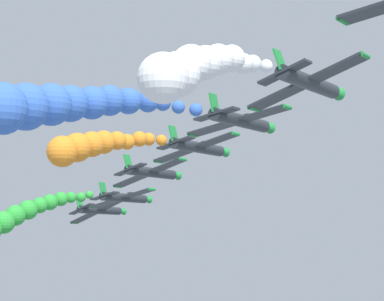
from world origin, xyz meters
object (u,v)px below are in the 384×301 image
at_px(airplane_left_inner, 125,198).
at_px(airplane_trailing, 310,82).
at_px(airplane_lead, 101,210).
at_px(airplane_right_outer, 241,121).
at_px(airplane_left_outer, 198,147).
at_px(airplane_right_inner, 152,172).

distance_m(airplane_left_inner, airplane_trailing, 51.77).
xyz_separation_m(airplane_lead, airplane_right_outer, (40.35, -32.86, 5.85)).
bearing_deg(airplane_trailing, airplane_lead, 141.19).
xyz_separation_m(airplane_lead, airplane_trailing, (49.94, -40.17, 7.05)).
bearing_deg(airplane_left_outer, airplane_right_outer, -43.10).
xyz_separation_m(airplane_right_inner, airplane_left_outer, (10.61, -7.32, 1.58)).
xyz_separation_m(airplane_left_inner, airplane_right_inner, (9.99, -8.49, 2.24)).
bearing_deg(airplane_left_inner, airplane_lead, 141.64).
bearing_deg(airplane_right_inner, airplane_right_outer, -38.95).
bearing_deg(airplane_trailing, airplane_right_outer, 142.69).
height_order(airplane_left_inner, airplane_left_outer, airplane_left_outer).
height_order(airplane_right_inner, airplane_right_outer, airplane_right_outer).
bearing_deg(airplane_right_outer, airplane_left_outer, 136.90).
distance_m(airplane_left_inner, airplane_right_inner, 13.30).
xyz_separation_m(airplane_right_inner, airplane_right_outer, (20.44, -16.52, 2.45)).
xyz_separation_m(airplane_lead, airplane_left_outer, (30.52, -23.66, 4.99)).
bearing_deg(airplane_right_outer, airplane_lead, 140.84).
bearing_deg(airplane_trailing, airplane_right_inner, 141.56).
relative_size(airplane_lead, airplane_trailing, 1.00).
distance_m(airplane_right_inner, airplane_trailing, 38.50).
distance_m(airplane_right_inner, airplane_left_outer, 12.99).
height_order(airplane_lead, airplane_right_inner, airplane_right_inner).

